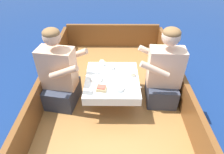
{
  "coord_description": "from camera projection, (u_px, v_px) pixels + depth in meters",
  "views": [
    {
      "loc": [
        0.02,
        -1.99,
        2.04
      ],
      "look_at": [
        0.0,
        -0.08,
        0.62
      ],
      "focal_mm": 32.0,
      "sensor_mm": 36.0,
      "label": 1
    }
  ],
  "objects": [
    {
      "name": "ground_plane",
      "position": [
        112.0,
        109.0,
        2.82
      ],
      "size": [
        60.0,
        60.0,
        0.0
      ],
      "primitive_type": "plane",
      "color": "navy"
    },
    {
      "name": "boat_deck",
      "position": [
        112.0,
        103.0,
        2.75
      ],
      "size": [
        1.79,
        2.93,
        0.24
      ],
      "primitive_type": "cube",
      "color": "#9E6B38",
      "rests_on": "ground_plane"
    },
    {
      "name": "gunwale_port",
      "position": [
        45.0,
        85.0,
        2.57
      ],
      "size": [
        0.06,
        2.93,
        0.37
      ],
      "primitive_type": "cube",
      "color": "brown",
      "rests_on": "boat_deck"
    },
    {
      "name": "gunwale_starboard",
      "position": [
        179.0,
        86.0,
        2.56
      ],
      "size": [
        0.06,
        2.93,
        0.37
      ],
      "primitive_type": "cube",
      "color": "brown",
      "rests_on": "boat_deck"
    },
    {
      "name": "bow_coaming",
      "position": [
        113.0,
        36.0,
        3.7
      ],
      "size": [
        1.67,
        0.06,
        0.43
      ],
      "primitive_type": "cube",
      "color": "brown",
      "rests_on": "boat_deck"
    },
    {
      "name": "cockpit_table",
      "position": [
        112.0,
        81.0,
        2.42
      ],
      "size": [
        0.64,
        0.72,
        0.36
      ],
      "color": "#B2B2B7",
      "rests_on": "boat_deck"
    },
    {
      "name": "person_port",
      "position": [
        60.0,
        76.0,
        2.37
      ],
      "size": [
        0.57,
        0.51,
        1.0
      ],
      "rotation": [
        0.0,
        0.0,
        -0.17
      ],
      "color": "#333847",
      "rests_on": "boat_deck"
    },
    {
      "name": "person_starboard",
      "position": [
        164.0,
        74.0,
        2.4
      ],
      "size": [
        0.54,
        0.46,
        0.99
      ],
      "rotation": [
        0.0,
        0.0,
        3.08
      ],
      "color": "#333847",
      "rests_on": "boat_deck"
    },
    {
      "name": "plate_sandwich",
      "position": [
        101.0,
        90.0,
        2.22
      ],
      "size": [
        0.2,
        0.2,
        0.01
      ],
      "color": "white",
      "rests_on": "cockpit_table"
    },
    {
      "name": "plate_bread",
      "position": [
        124.0,
        79.0,
        2.39
      ],
      "size": [
        0.16,
        0.16,
        0.01
      ],
      "color": "white",
      "rests_on": "cockpit_table"
    },
    {
      "name": "sandwich",
      "position": [
        101.0,
        88.0,
        2.2
      ],
      "size": [
        0.12,
        0.1,
        0.05
      ],
      "rotation": [
        0.0,
        0.0,
        -0.11
      ],
      "color": "#E0BC7F",
      "rests_on": "plate_sandwich"
    },
    {
      "name": "bowl_port_near",
      "position": [
        118.0,
        88.0,
        2.22
      ],
      "size": [
        0.12,
        0.12,
        0.04
      ],
      "color": "white",
      "rests_on": "cockpit_table"
    },
    {
      "name": "bowl_starboard_near",
      "position": [
        97.0,
        78.0,
        2.36
      ],
      "size": [
        0.14,
        0.14,
        0.04
      ],
      "color": "white",
      "rests_on": "cockpit_table"
    },
    {
      "name": "coffee_cup_port",
      "position": [
        102.0,
        63.0,
        2.61
      ],
      "size": [
        0.09,
        0.06,
        0.07
      ],
      "color": "white",
      "rests_on": "cockpit_table"
    },
    {
      "name": "coffee_cup_starboard",
      "position": [
        111.0,
        66.0,
        2.55
      ],
      "size": [
        0.1,
        0.07,
        0.06
      ],
      "color": "white",
      "rests_on": "cockpit_table"
    },
    {
      "name": "tin_can",
      "position": [
        133.0,
        74.0,
        2.43
      ],
      "size": [
        0.07,
        0.07,
        0.05
      ],
      "color": "silver",
      "rests_on": "cockpit_table"
    },
    {
      "name": "utensil_spoon_center",
      "position": [
        132.0,
        85.0,
        2.29
      ],
      "size": [
        0.17,
        0.07,
        0.01
      ],
      "rotation": [
        0.0,
        0.0,
        2.83
      ],
      "color": "silver",
      "rests_on": "cockpit_table"
    },
    {
      "name": "utensil_spoon_port",
      "position": [
        132.0,
        70.0,
        2.53
      ],
      "size": [
        0.11,
        0.15,
        0.01
      ],
      "rotation": [
        0.0,
        0.0,
        0.96
      ],
      "color": "silver",
      "rests_on": "cockpit_table"
    },
    {
      "name": "utensil_fork_port",
      "position": [
        105.0,
        78.0,
        2.4
      ],
      "size": [
        0.14,
        0.13,
        0.0
      ],
      "rotation": [
        0.0,
        0.0,
        2.4
      ],
      "color": "silver",
      "rests_on": "cockpit_table"
    },
    {
      "name": "utensil_knife_port",
      "position": [
        103.0,
        71.0,
        2.52
      ],
      "size": [
        0.17,
        0.06,
        0.0
      ],
      "rotation": [
        0.0,
        0.0,
        0.3
      ],
      "color": "silver",
      "rests_on": "cockpit_table"
    }
  ]
}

